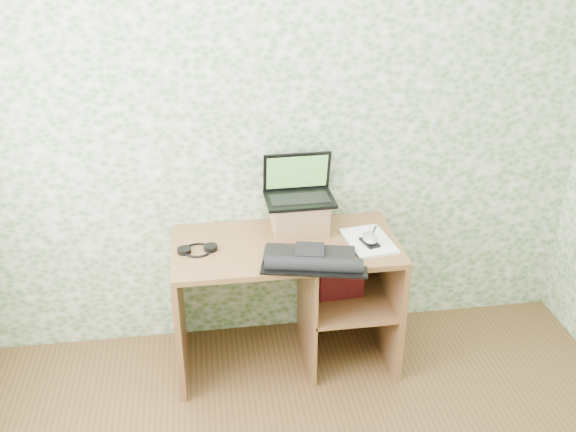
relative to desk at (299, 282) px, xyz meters
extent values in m
plane|color=white|center=(-0.08, 0.28, 0.82)|extent=(3.50, 0.00, 3.50)
cube|color=brown|center=(-0.08, -0.03, 0.25)|extent=(1.20, 0.60, 0.03)
cube|color=brown|center=(-0.66, -0.03, -0.12)|extent=(0.03, 0.60, 0.72)
cube|color=brown|center=(0.51, -0.03, -0.12)|extent=(0.03, 0.60, 0.72)
cube|color=brown|center=(0.04, -0.03, -0.12)|extent=(0.02, 0.56, 0.72)
cube|color=brown|center=(0.27, -0.03, -0.10)|extent=(0.46, 0.56, 0.02)
cube|color=brown|center=(0.28, 0.26, -0.12)|extent=(0.48, 0.02, 0.72)
cube|color=olive|center=(0.02, 0.12, 0.36)|extent=(0.30, 0.25, 0.17)
cube|color=black|center=(0.02, 0.12, 0.45)|extent=(0.37, 0.26, 0.02)
cube|color=black|center=(0.02, 0.11, 0.46)|extent=(0.32, 0.14, 0.00)
cube|color=black|center=(0.02, 0.22, 0.57)|extent=(0.37, 0.07, 0.23)
cube|color=#33631C|center=(0.02, 0.21, 0.57)|extent=(0.33, 0.05, 0.19)
cube|color=black|center=(0.02, -0.20, 0.29)|extent=(0.49, 0.26, 0.04)
cube|color=black|center=(0.02, -0.20, 0.30)|extent=(0.18, 0.18, 0.06)
cylinder|color=black|center=(0.02, -0.32, 0.31)|extent=(0.49, 0.18, 0.07)
cube|color=black|center=(0.02, -0.32, 0.28)|extent=(0.53, 0.22, 0.01)
torus|color=black|center=(-0.54, -0.04, 0.28)|extent=(0.16, 0.16, 0.01)
cylinder|color=black|center=(-0.61, -0.05, 0.28)|extent=(0.07, 0.07, 0.03)
cylinder|color=black|center=(-0.47, -0.04, 0.28)|extent=(0.07, 0.07, 0.03)
cube|color=white|center=(0.36, -0.08, 0.28)|extent=(0.26, 0.34, 0.01)
ellipsoid|color=silver|center=(0.35, -0.12, 0.30)|extent=(0.11, 0.14, 0.04)
cylinder|color=black|center=(0.41, 0.01, 0.29)|extent=(0.07, 0.12, 0.01)
cube|color=maroon|center=(0.23, -0.03, 0.06)|extent=(0.26, 0.10, 0.30)
camera|label=1|loc=(-0.49, -2.96, 1.94)|focal=40.00mm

